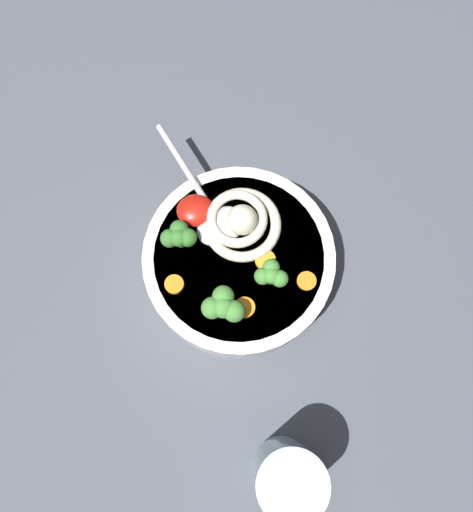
{
  "coord_description": "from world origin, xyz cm",
  "views": [
    {
      "loc": [
        -0.27,
        16.71,
        66.38
      ],
      "look_at": [
        -0.72,
        1.73,
        10.67
      ],
      "focal_mm": 35.17,
      "sensor_mm": 36.0,
      "label": 1
    }
  ],
  "objects_px": {
    "drinking_glass": "(284,476)",
    "noodle_pile": "(239,222)",
    "soup_spoon": "(213,216)",
    "soup_bowl": "(236,263)"
  },
  "relations": [
    {
      "from": "soup_bowl",
      "to": "drinking_glass",
      "type": "relative_size",
      "value": 1.88
    },
    {
      "from": "soup_spoon",
      "to": "drinking_glass",
      "type": "distance_m",
      "value": 0.29
    },
    {
      "from": "soup_spoon",
      "to": "drinking_glass",
      "type": "relative_size",
      "value": 1.4
    },
    {
      "from": "drinking_glass",
      "to": "soup_spoon",
      "type": "bearing_deg",
      "value": -76.36
    },
    {
      "from": "soup_spoon",
      "to": "soup_bowl",
      "type": "bearing_deg",
      "value": 180.0
    },
    {
      "from": "soup_bowl",
      "to": "noodle_pile",
      "type": "distance_m",
      "value": 0.06
    },
    {
      "from": "soup_spoon",
      "to": "drinking_glass",
      "type": "height_order",
      "value": "drinking_glass"
    },
    {
      "from": "soup_bowl",
      "to": "noodle_pile",
      "type": "relative_size",
      "value": 2.25
    },
    {
      "from": "soup_bowl",
      "to": "soup_spoon",
      "type": "height_order",
      "value": "soup_spoon"
    },
    {
      "from": "drinking_glass",
      "to": "noodle_pile",
      "type": "bearing_deg",
      "value": -81.83
    }
  ]
}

